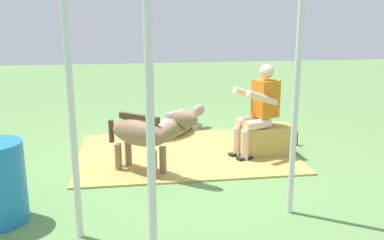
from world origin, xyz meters
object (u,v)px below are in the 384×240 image
tent_pole_left (296,98)px  soda_bottle (296,137)px  person_seated (259,107)px  tent_pole_right (71,109)px  pony_lying (177,125)px  tent_pole_mid (150,134)px  hay_bale (267,140)px  pony_standing (145,133)px

tent_pole_left → soda_bottle: bearing=-113.5°
person_seated → tent_pole_right: 3.05m
person_seated → pony_lying: bearing=-49.7°
tent_pole_left → tent_pole_mid: same height
hay_bale → pony_standing: 1.86m
tent_pole_right → tent_pole_mid: bearing=125.5°
pony_standing → soda_bottle: bearing=-159.5°
person_seated → soda_bottle: size_ratio=4.95×
soda_bottle → tent_pole_left: (0.95, 2.18, 1.07)m
person_seated → pony_standing: size_ratio=1.17×
tent_pole_right → tent_pole_mid: same height
pony_standing → soda_bottle: pony_standing is taller
hay_bale → tent_pole_mid: tent_pole_mid is taller
person_seated → tent_pole_left: 1.86m
pony_lying → soda_bottle: pony_lying is taller
tent_pole_left → tent_pole_right: size_ratio=1.00×
pony_lying → hay_bale: bearing=135.2°
person_seated → tent_pole_right: (2.28, 1.96, 0.48)m
person_seated → soda_bottle: bearing=-151.9°
person_seated → tent_pole_mid: size_ratio=0.55×
pony_standing → pony_lying: 1.82m
pony_standing → hay_bale: bearing=-163.6°
pony_lying → tent_pole_mid: 4.21m
hay_bale → soda_bottle: size_ratio=2.56×
pony_standing → tent_pole_left: 2.02m
tent_pole_left → tent_pole_right: bearing=5.0°
pony_standing → person_seated: bearing=-163.3°
person_seated → tent_pole_right: size_ratio=0.55×
hay_bale → tent_pole_mid: bearing=57.7°
person_seated → tent_pole_mid: tent_pole_mid is taller
person_seated → pony_standing: person_seated is taller
pony_lying → soda_bottle: size_ratio=4.34×
person_seated → pony_standing: bearing=16.7°
person_seated → tent_pole_left: bearing=83.4°
pony_standing → tent_pole_mid: bearing=88.7°
hay_bale → pony_lying: (1.18, -1.17, -0.02)m
hay_bale → soda_bottle: bearing=-148.6°
soda_bottle → hay_bale: bearing=31.4°
hay_bale → tent_pole_right: size_ratio=0.28×
hay_bale → pony_lying: size_ratio=0.59×
hay_bale → pony_lying: hay_bale is taller
tent_pole_mid → pony_standing: bearing=-91.3°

